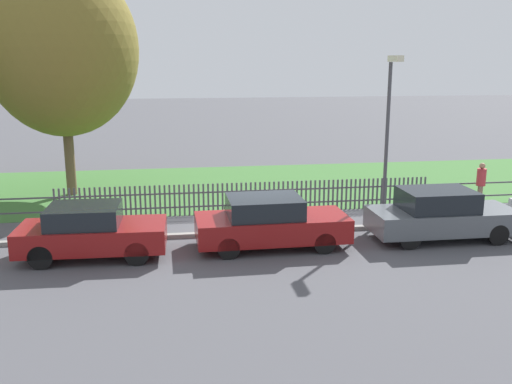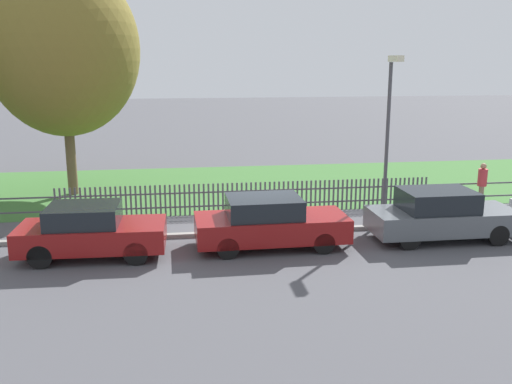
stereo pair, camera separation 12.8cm
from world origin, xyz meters
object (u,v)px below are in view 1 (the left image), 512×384
Objects in this scene: parked_car_black_saloon at (91,231)px; covered_motorcycle at (253,206)px; parked_car_navy_estate at (270,222)px; street_lamp at (389,119)px; tree_mid_park at (61,49)px; pedestrian_near_fence at (481,182)px; parked_car_red_compact at (441,215)px.

parked_car_black_saloon is 5.13m from covered_motorcycle.
parked_car_black_saloon is 0.91× the size of parked_car_navy_estate.
covered_motorcycle is at bearing 173.56° from street_lamp.
tree_mid_park is at bearing 151.84° from street_lamp.
pedestrian_near_fence reaches higher than covered_motorcycle.
parked_car_black_saloon is 2.03× the size of covered_motorcycle.
street_lamp reaches higher than parked_car_black_saloon.
pedestrian_near_fence is at bearing 5.21° from covered_motorcycle.
street_lamp is at bearing -8.59° from covered_motorcycle.
tree_mid_park reaches higher than parked_car_navy_estate.
tree_mid_park reaches higher than street_lamp.
parked_car_red_compact reaches higher than parked_car_black_saloon.
pedestrian_near_fence reaches higher than parked_car_navy_estate.
covered_motorcycle is 0.22× the size of tree_mid_park.
parked_car_black_saloon is at bearing -155.37° from covered_motorcycle.
parked_car_navy_estate is 1.00× the size of parked_car_red_compact.
street_lamp is at bearing 22.97° from parked_car_navy_estate.
tree_mid_park reaches higher than parked_car_black_saloon.
parked_car_navy_estate is at bearing 133.35° from pedestrian_near_fence.
street_lamp is at bearing 131.69° from pedestrian_near_fence.
covered_motorcycle is 1.21× the size of pedestrian_near_fence.
covered_motorcycle is 9.35m from tree_mid_park.
tree_mid_park is 1.66× the size of street_lamp.
tree_mid_park is at bearing 138.78° from covered_motorcycle.
parked_car_black_saloon is 4.72m from parked_car_navy_estate.
pedestrian_near_fence is (8.14, 1.05, 0.28)m from covered_motorcycle.
covered_motorcycle is 0.36× the size of street_lamp.
covered_motorcycle is at bearing 118.61° from pedestrian_near_fence.
tree_mid_park is (-6.23, 5.06, 4.79)m from covered_motorcycle.
covered_motorcycle is at bearing 156.65° from parked_car_red_compact.
parked_car_black_saloon is at bearing -179.25° from parked_car_red_compact.
tree_mid_park is at bearing 95.68° from pedestrian_near_fence.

